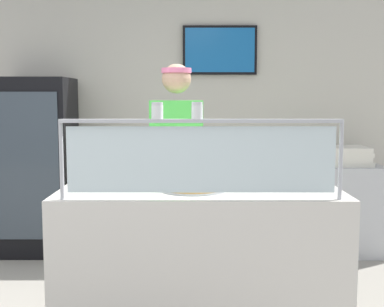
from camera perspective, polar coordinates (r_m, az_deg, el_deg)
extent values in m
plane|color=gray|center=(4.08, 0.58, -15.67)|extent=(12.00, 12.00, 0.00)
cube|color=beige|center=(5.44, 0.37, 4.44)|extent=(6.16, 0.08, 2.70)
cube|color=black|center=(5.40, 2.93, 11.39)|extent=(0.76, 0.04, 0.50)
cube|color=#1966B2|center=(5.38, 2.94, 11.41)|extent=(0.71, 0.01, 0.45)
cube|color=silver|center=(3.28, 0.74, -12.36)|extent=(1.76, 0.66, 0.95)
cylinder|color=#B2B5BC|center=(2.95, -14.47, -0.67)|extent=(0.02, 0.02, 0.45)
cylinder|color=#B2B5BC|center=(2.98, 16.02, -0.65)|extent=(0.02, 0.02, 0.45)
cube|color=silver|center=(2.86, 0.85, -0.68)|extent=(1.50, 0.01, 0.37)
cube|color=#B2B5BC|center=(2.84, 0.85, 3.64)|extent=(1.56, 0.06, 0.02)
cylinder|color=#9EA0A8|center=(3.18, -0.01, -4.00)|extent=(0.41, 0.41, 0.01)
cylinder|color=tan|center=(3.18, -0.01, -3.73)|extent=(0.39, 0.39, 0.02)
cylinder|color=gold|center=(3.18, -0.01, -3.52)|extent=(0.33, 0.33, 0.01)
cube|color=#ADAFB7|center=(3.16, 0.70, -3.47)|extent=(0.13, 0.29, 0.01)
cylinder|color=white|center=(2.85, -4.05, 4.59)|extent=(0.07, 0.07, 0.08)
cylinder|color=white|center=(2.85, -4.05, 4.37)|extent=(0.06, 0.06, 0.05)
cylinder|color=silver|center=(2.85, -4.06, 5.53)|extent=(0.06, 0.06, 0.02)
cylinder|color=white|center=(2.84, 0.40, 4.62)|extent=(0.06, 0.06, 0.08)
cylinder|color=red|center=(2.84, 0.40, 4.39)|extent=(0.05, 0.05, 0.05)
cylinder|color=silver|center=(2.84, 0.40, 5.57)|extent=(0.06, 0.06, 0.02)
cylinder|color=#23232D|center=(3.85, -3.50, -9.53)|extent=(0.13, 0.13, 0.95)
cylinder|color=#23232D|center=(3.85, -0.18, -9.55)|extent=(0.13, 0.13, 0.95)
cube|color=#4CD14C|center=(3.71, -1.88, 1.66)|extent=(0.38, 0.21, 0.55)
sphere|color=tan|center=(3.70, -1.91, 8.31)|extent=(0.21, 0.21, 0.21)
cylinder|color=pink|center=(3.71, -1.91, 9.20)|extent=(0.21, 0.21, 0.04)
cylinder|color=tan|center=(3.50, 0.96, -0.17)|extent=(0.08, 0.34, 0.08)
cube|color=black|center=(5.27, -17.11, -1.30)|extent=(0.72, 0.63, 1.71)
cube|color=#38424C|center=(4.96, -18.20, -1.40)|extent=(0.62, 0.02, 1.37)
cylinder|color=green|center=(5.12, -20.01, -0.65)|extent=(0.06, 0.06, 0.20)
cylinder|color=green|center=(5.07, -18.57, -0.66)|extent=(0.06, 0.06, 0.20)
cylinder|color=green|center=(5.03, -17.10, -0.66)|extent=(0.06, 0.06, 0.20)
cylinder|color=green|center=(5.00, -15.62, -0.66)|extent=(0.06, 0.06, 0.20)
cube|color=#B7BABF|center=(5.28, 16.37, -5.90)|extent=(0.70, 0.55, 0.87)
cube|color=silver|center=(5.21, 16.68, -0.97)|extent=(0.41, 0.41, 0.04)
cube|color=silver|center=(5.20, 16.53, -0.48)|extent=(0.42, 0.42, 0.04)
cube|color=silver|center=(5.19, 16.67, 0.01)|extent=(0.41, 0.41, 0.05)
cube|color=silver|center=(5.19, 16.57, 0.51)|extent=(0.42, 0.42, 0.04)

